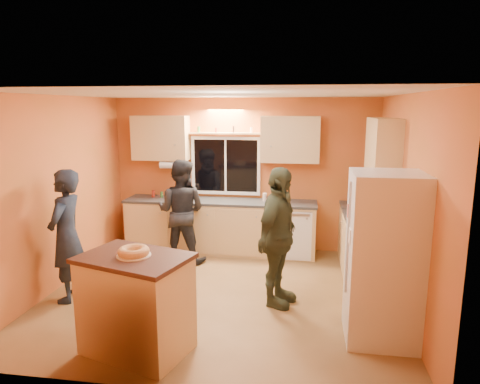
% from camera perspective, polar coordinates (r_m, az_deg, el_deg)
% --- Properties ---
extents(ground, '(4.50, 4.50, 0.00)m').
position_cam_1_polar(ground, '(5.84, -2.53, -13.46)').
color(ground, brown).
rests_on(ground, ground).
extents(room_shell, '(4.54, 4.04, 2.61)m').
position_cam_1_polar(room_shell, '(5.75, -0.70, 3.01)').
color(room_shell, '#D66336').
rests_on(room_shell, ground).
extents(back_counter, '(4.23, 0.62, 0.90)m').
position_cam_1_polar(back_counter, '(7.26, 0.16, -4.67)').
color(back_counter, tan).
rests_on(back_counter, ground).
extents(right_counter, '(0.62, 1.84, 0.90)m').
position_cam_1_polar(right_counter, '(6.11, 16.85, -8.28)').
color(right_counter, tan).
rests_on(right_counter, ground).
extents(refrigerator, '(0.72, 0.70, 1.80)m').
position_cam_1_polar(refrigerator, '(4.74, 18.59, -8.34)').
color(refrigerator, silver).
rests_on(refrigerator, ground).
extents(island, '(1.21, 0.98, 1.01)m').
position_cam_1_polar(island, '(4.54, -13.66, -14.21)').
color(island, tan).
rests_on(island, ground).
extents(bundt_pastry, '(0.31, 0.31, 0.09)m').
position_cam_1_polar(bundt_pastry, '(4.34, -13.99, -7.70)').
color(bundt_pastry, tan).
rests_on(bundt_pastry, island).
extents(person_left, '(0.44, 0.64, 1.69)m').
position_cam_1_polar(person_left, '(5.85, -22.12, -5.43)').
color(person_left, black).
rests_on(person_left, ground).
extents(person_center, '(0.86, 0.70, 1.65)m').
position_cam_1_polar(person_center, '(6.83, -7.85, -2.55)').
color(person_center, black).
rests_on(person_center, ground).
extents(person_right, '(0.72, 1.10, 1.74)m').
position_cam_1_polar(person_right, '(5.29, 5.09, -6.05)').
color(person_right, '#2F3723').
rests_on(person_right, ground).
extents(mixing_bowl, '(0.40, 0.40, 0.08)m').
position_cam_1_polar(mixing_bowl, '(7.06, 4.91, -1.07)').
color(mixing_bowl, black).
rests_on(mixing_bowl, back_counter).
extents(utensil_crock, '(0.14, 0.14, 0.17)m').
position_cam_1_polar(utensil_crock, '(7.36, -6.93, -0.26)').
color(utensil_crock, '#F1DFC9').
rests_on(utensil_crock, back_counter).
extents(potted_plant, '(0.32, 0.30, 0.29)m').
position_cam_1_polar(potted_plant, '(5.71, 17.39, -3.46)').
color(potted_plant, gray).
rests_on(potted_plant, right_counter).
extents(red_box, '(0.16, 0.12, 0.07)m').
position_cam_1_polar(red_box, '(6.34, 16.44, -2.96)').
color(red_box, '#AA2B1A').
rests_on(red_box, right_counter).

